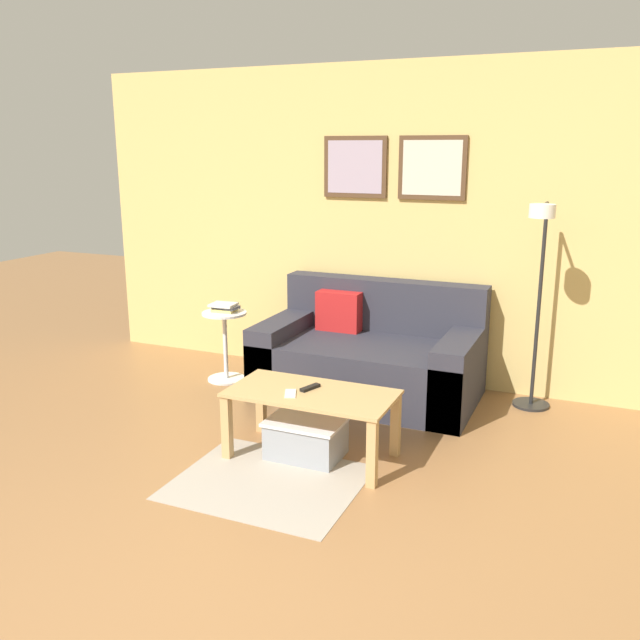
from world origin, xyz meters
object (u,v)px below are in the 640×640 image
Objects in this scene: remote_control at (310,388)px; cell_phone at (290,393)px; couch at (370,358)px; storage_bin at (306,438)px; side_table at (225,339)px; book_stack at (224,307)px; coffee_table at (312,404)px; floor_lamp at (538,288)px.

remote_control is 1.07× the size of cell_phone.
remote_control is at bearing -89.70° from couch.
side_table is (-1.22, 1.06, 0.23)m from storage_bin.
cell_phone is (1.16, -1.15, -0.18)m from book_stack.
book_stack is (-0.01, 0.02, 0.27)m from side_table.
cell_phone reaches higher than coffee_table.
book_stack is 1.61m from remote_control.
couch reaches higher than remote_control.
side_table reaches higher than remote_control.
couch reaches higher than coffee_table.
storage_bin is (-0.03, -0.01, -0.23)m from coffee_table.
cell_phone is (1.15, -1.14, 0.09)m from side_table.
coffee_table is at bearing -37.22° from remote_control.
book_stack is (-1.26, 1.07, 0.27)m from coffee_table.
side_table is 0.27m from book_stack.
couch is 1.23m from side_table.
book_stack is at bearing 138.62° from storage_bin.
couch is at bearing 109.56° from remote_control.
couch is 11.85× the size of cell_phone.
floor_lamp is 2.63× the size of side_table.
coffee_table is 0.10m from remote_control.
coffee_table is 1.67m from book_stack.
floor_lamp is 10.96× the size of cell_phone.
storage_bin is 1.71m from book_stack.
coffee_table is at bearing -40.29° from book_stack.
floor_lamp is at bearing 47.65° from coffee_table.
floor_lamp reaches higher than book_stack.
side_table is 3.90× the size of remote_control.
book_stack is at bearing 159.47° from remote_control.
floor_lamp reaches higher than storage_bin.
cell_phone is (-0.08, -0.13, -0.01)m from remote_control.
couch is 1.22m from storage_bin.
couch is 11.06× the size of remote_control.
floor_lamp is (1.21, 0.09, 0.64)m from couch.
side_table is at bearing -173.35° from couch.
couch reaches higher than storage_bin.
storage_bin is 0.81× the size of side_table.
book_stack is at bearing 111.61° from cell_phone.
book_stack is (-1.23, -0.13, 0.32)m from couch.
coffee_table is at bearing -88.40° from couch.
remote_control is (0.01, 0.05, 0.32)m from storage_bin.
coffee_table is 0.23m from storage_bin.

